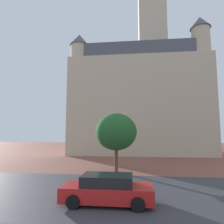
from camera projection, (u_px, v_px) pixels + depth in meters
ground_plane at (105, 191)px, 11.72m from camera, size 120.00×120.00×0.00m
street_asphalt_strip at (105, 191)px, 11.60m from camera, size 120.00×8.99×0.00m
landmark_building at (140, 96)px, 35.62m from camera, size 23.13×13.26×37.44m
car_red at (107, 189)px, 9.67m from camera, size 4.54×1.95×1.41m
tree_curb_far at (116, 132)px, 17.82m from camera, size 3.81×3.81×5.34m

